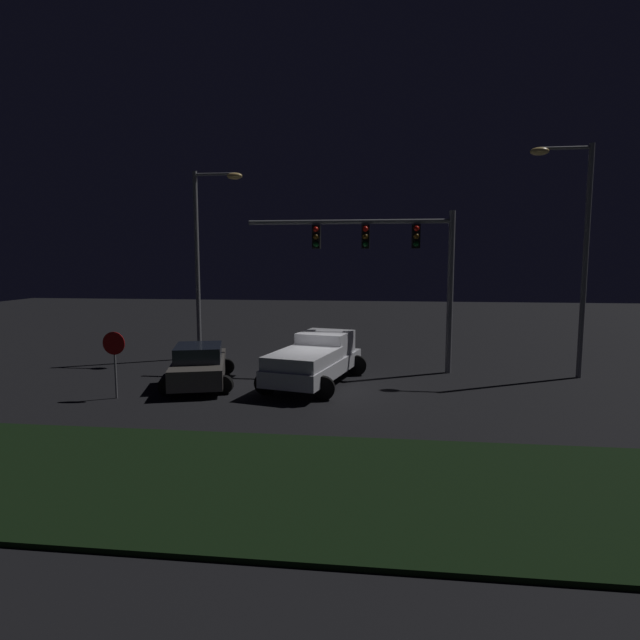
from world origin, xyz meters
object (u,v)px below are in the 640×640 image
at_px(street_lamp_left, 206,244).
at_px(street_lamp_right, 575,235).
at_px(traffic_signal_gantry, 389,252).
at_px(pickup_truck, 316,357).
at_px(car_sedan, 199,365).
at_px(stop_sign, 114,352).

xyz_separation_m(street_lamp_left, street_lamp_right, (15.27, -2.16, 0.18)).
xyz_separation_m(traffic_signal_gantry, street_lamp_left, (-8.29, 1.88, 0.42)).
height_order(pickup_truck, car_sedan, pickup_truck).
relative_size(pickup_truck, traffic_signal_gantry, 0.69).
relative_size(street_lamp_left, stop_sign, 3.83).
distance_m(street_lamp_left, street_lamp_right, 15.42).
bearing_deg(street_lamp_left, pickup_truck, -37.12).
height_order(pickup_truck, traffic_signal_gantry, traffic_signal_gantry).
bearing_deg(car_sedan, stop_sign, 119.14).
bearing_deg(pickup_truck, stop_sign, 128.13).
xyz_separation_m(traffic_signal_gantry, stop_sign, (-9.00, -5.25, -3.34)).
height_order(pickup_truck, stop_sign, stop_sign).
xyz_separation_m(car_sedan, street_lamp_left, (-1.39, 5.03, 4.58)).
bearing_deg(pickup_truck, traffic_signal_gantry, -34.56).
height_order(street_lamp_left, street_lamp_right, street_lamp_right).
distance_m(pickup_truck, street_lamp_right, 10.85).
relative_size(street_lamp_right, stop_sign, 3.98).
bearing_deg(traffic_signal_gantry, pickup_truck, -138.29).
distance_m(car_sedan, stop_sign, 3.08).
relative_size(car_sedan, street_lamp_right, 0.53).
bearing_deg(traffic_signal_gantry, car_sedan, -155.39).
relative_size(pickup_truck, car_sedan, 1.21).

